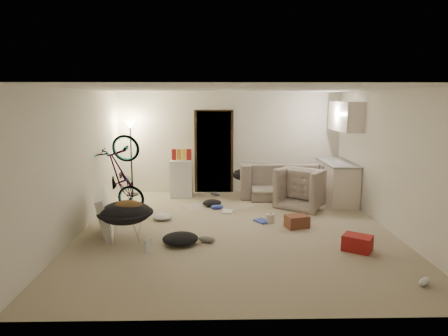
{
  "coord_description": "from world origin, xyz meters",
  "views": [
    {
      "loc": [
        -0.35,
        -6.94,
        2.35
      ],
      "look_at": [
        -0.19,
        0.6,
        1.03
      ],
      "focal_mm": 32.0,
      "sensor_mm": 36.0,
      "label": 1
    }
  ],
  "objects_px": {
    "floor_lamp": "(131,142)",
    "bicycle": "(122,192)",
    "mini_fridge": "(182,178)",
    "tv_box": "(105,214)",
    "drink_case_b": "(357,243)",
    "juicer": "(270,217)",
    "drink_case_a": "(297,221)",
    "armchair": "(306,192)",
    "kitchen_counter": "(336,182)",
    "saucer_chair": "(126,218)",
    "sofa": "(283,184)"
  },
  "relations": [
    {
      "from": "mini_fridge",
      "to": "drink_case_a",
      "type": "bearing_deg",
      "value": -47.57
    },
    {
      "from": "armchair",
      "to": "drink_case_b",
      "type": "height_order",
      "value": "armchair"
    },
    {
      "from": "sofa",
      "to": "saucer_chair",
      "type": "distance_m",
      "value": 4.32
    },
    {
      "from": "floor_lamp",
      "to": "bicycle",
      "type": "bearing_deg",
      "value": -86.14
    },
    {
      "from": "floor_lamp",
      "to": "kitchen_counter",
      "type": "xyz_separation_m",
      "value": [
        4.83,
        -0.65,
        -0.87
      ]
    },
    {
      "from": "floor_lamp",
      "to": "tv_box",
      "type": "bearing_deg",
      "value": -87.97
    },
    {
      "from": "floor_lamp",
      "to": "mini_fridge",
      "type": "height_order",
      "value": "floor_lamp"
    },
    {
      "from": "drink_case_b",
      "to": "bicycle",
      "type": "bearing_deg",
      "value": -174.75
    },
    {
      "from": "kitchen_counter",
      "to": "drink_case_a",
      "type": "bearing_deg",
      "value": -124.04
    },
    {
      "from": "saucer_chair",
      "to": "juicer",
      "type": "distance_m",
      "value": 2.72
    },
    {
      "from": "armchair",
      "to": "saucer_chair",
      "type": "xyz_separation_m",
      "value": [
        -3.5,
        -2.11,
        0.07
      ]
    },
    {
      "from": "tv_box",
      "to": "drink_case_b",
      "type": "height_order",
      "value": "tv_box"
    },
    {
      "from": "bicycle",
      "to": "kitchen_counter",
      "type": "bearing_deg",
      "value": -72.64
    },
    {
      "from": "armchair",
      "to": "mini_fridge",
      "type": "height_order",
      "value": "mini_fridge"
    },
    {
      "from": "sofa",
      "to": "bicycle",
      "type": "height_order",
      "value": "bicycle"
    },
    {
      "from": "juicer",
      "to": "mini_fridge",
      "type": "bearing_deg",
      "value": 130.9
    },
    {
      "from": "floor_lamp",
      "to": "drink_case_a",
      "type": "relative_size",
      "value": 4.55
    },
    {
      "from": "juicer",
      "to": "drink_case_a",
      "type": "bearing_deg",
      "value": -33.73
    },
    {
      "from": "bicycle",
      "to": "saucer_chair",
      "type": "relative_size",
      "value": 1.8
    },
    {
      "from": "kitchen_counter",
      "to": "drink_case_a",
      "type": "relative_size",
      "value": 3.77
    },
    {
      "from": "saucer_chair",
      "to": "drink_case_a",
      "type": "relative_size",
      "value": 2.32
    },
    {
      "from": "mini_fridge",
      "to": "juicer",
      "type": "bearing_deg",
      "value": -49.99
    },
    {
      "from": "saucer_chair",
      "to": "floor_lamp",
      "type": "bearing_deg",
      "value": 99.72
    },
    {
      "from": "armchair",
      "to": "drink_case_b",
      "type": "bearing_deg",
      "value": 133.21
    },
    {
      "from": "floor_lamp",
      "to": "drink_case_a",
      "type": "xyz_separation_m",
      "value": [
        3.54,
        -2.56,
        -1.19
      ]
    },
    {
      "from": "juicer",
      "to": "bicycle",
      "type": "bearing_deg",
      "value": 165.31
    },
    {
      "from": "floor_lamp",
      "to": "armchair",
      "type": "height_order",
      "value": "floor_lamp"
    },
    {
      "from": "tv_box",
      "to": "juicer",
      "type": "height_order",
      "value": "tv_box"
    },
    {
      "from": "drink_case_a",
      "to": "tv_box",
      "type": "bearing_deg",
      "value": 167.82
    },
    {
      "from": "drink_case_b",
      "to": "saucer_chair",
      "type": "bearing_deg",
      "value": -154.88
    },
    {
      "from": "kitchen_counter",
      "to": "tv_box",
      "type": "height_order",
      "value": "kitchen_counter"
    },
    {
      "from": "mini_fridge",
      "to": "drink_case_a",
      "type": "height_order",
      "value": "mini_fridge"
    },
    {
      "from": "bicycle",
      "to": "saucer_chair",
      "type": "distance_m",
      "value": 1.74
    },
    {
      "from": "saucer_chair",
      "to": "mini_fridge",
      "type": "bearing_deg",
      "value": 77.63
    },
    {
      "from": "drink_case_a",
      "to": "juicer",
      "type": "bearing_deg",
      "value": 129.88
    },
    {
      "from": "kitchen_counter",
      "to": "sofa",
      "type": "relative_size",
      "value": 0.71
    },
    {
      "from": "kitchen_counter",
      "to": "tv_box",
      "type": "bearing_deg",
      "value": -155.39
    },
    {
      "from": "mini_fridge",
      "to": "juicer",
      "type": "relative_size",
      "value": 3.6
    },
    {
      "from": "bicycle",
      "to": "saucer_chair",
      "type": "height_order",
      "value": "bicycle"
    },
    {
      "from": "tv_box",
      "to": "juicer",
      "type": "xyz_separation_m",
      "value": [
        2.99,
        0.55,
        -0.26
      ]
    },
    {
      "from": "mini_fridge",
      "to": "tv_box",
      "type": "distance_m",
      "value": 2.94
    },
    {
      "from": "sofa",
      "to": "juicer",
      "type": "bearing_deg",
      "value": 74.69
    },
    {
      "from": "mini_fridge",
      "to": "saucer_chair",
      "type": "relative_size",
      "value": 0.96
    },
    {
      "from": "armchair",
      "to": "drink_case_a",
      "type": "relative_size",
      "value": 2.46
    },
    {
      "from": "floor_lamp",
      "to": "drink_case_b",
      "type": "height_order",
      "value": "floor_lamp"
    },
    {
      "from": "saucer_chair",
      "to": "tv_box",
      "type": "height_order",
      "value": "tv_box"
    },
    {
      "from": "bicycle",
      "to": "juicer",
      "type": "height_order",
      "value": "bicycle"
    },
    {
      "from": "mini_fridge",
      "to": "drink_case_b",
      "type": "relative_size",
      "value": 2.09
    },
    {
      "from": "sofa",
      "to": "bicycle",
      "type": "bearing_deg",
      "value": 20.23
    },
    {
      "from": "floor_lamp",
      "to": "bicycle",
      "type": "xyz_separation_m",
      "value": [
        0.1,
        -1.48,
        -0.87
      ]
    }
  ]
}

